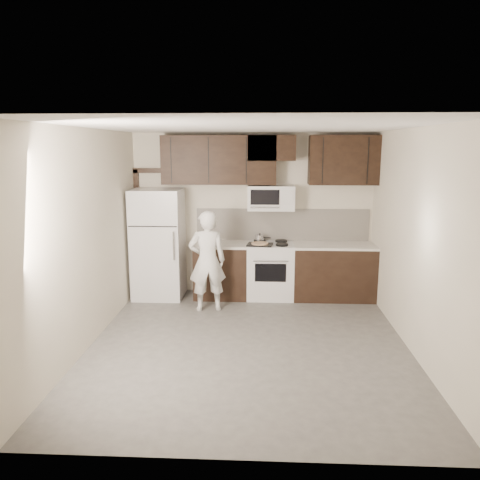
# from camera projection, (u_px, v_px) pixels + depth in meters

# --- Properties ---
(floor) EXTENTS (4.50, 4.50, 0.00)m
(floor) POSITION_uv_depth(u_px,v_px,m) (248.00, 344.00, 5.95)
(floor) COLOR #4F4C4A
(floor) RESTS_ON ground
(back_wall) EXTENTS (4.00, 0.00, 4.00)m
(back_wall) POSITION_uv_depth(u_px,v_px,m) (253.00, 214.00, 7.89)
(back_wall) COLOR beige
(back_wall) RESTS_ON ground
(ceiling) EXTENTS (4.50, 4.50, 0.00)m
(ceiling) POSITION_uv_depth(u_px,v_px,m) (249.00, 127.00, 5.42)
(ceiling) COLOR white
(ceiling) RESTS_ON back_wall
(counter_run) EXTENTS (2.95, 0.64, 0.91)m
(counter_run) POSITION_uv_depth(u_px,v_px,m) (289.00, 271.00, 7.74)
(counter_run) COLOR black
(counter_run) RESTS_ON floor
(stove) EXTENTS (0.76, 0.66, 0.94)m
(stove) POSITION_uv_depth(u_px,v_px,m) (270.00, 270.00, 7.75)
(stove) COLOR silver
(stove) RESTS_ON floor
(backsplash) EXTENTS (2.90, 0.02, 0.54)m
(backsplash) POSITION_uv_depth(u_px,v_px,m) (282.00, 225.00, 7.89)
(backsplash) COLOR silver
(backsplash) RESTS_ON counter_run
(upper_cabinets) EXTENTS (3.48, 0.35, 0.78)m
(upper_cabinets) POSITION_uv_depth(u_px,v_px,m) (266.00, 159.00, 7.53)
(upper_cabinets) COLOR black
(upper_cabinets) RESTS_ON back_wall
(microwave) EXTENTS (0.76, 0.42, 0.40)m
(microwave) POSITION_uv_depth(u_px,v_px,m) (271.00, 198.00, 7.63)
(microwave) COLOR silver
(microwave) RESTS_ON upper_cabinets
(refrigerator) EXTENTS (0.80, 0.76, 1.80)m
(refrigerator) POSITION_uv_depth(u_px,v_px,m) (158.00, 244.00, 7.70)
(refrigerator) COLOR silver
(refrigerator) RESTS_ON floor
(door_trim) EXTENTS (0.50, 0.08, 2.12)m
(door_trim) POSITION_uv_depth(u_px,v_px,m) (140.00, 220.00, 7.97)
(door_trim) COLOR black
(door_trim) RESTS_ON floor
(saucepan) EXTENTS (0.26, 0.15, 0.15)m
(saucepan) POSITION_uv_depth(u_px,v_px,m) (260.00, 238.00, 7.80)
(saucepan) COLOR silver
(saucepan) RESTS_ON stove
(baking_tray) EXTENTS (0.44, 0.35, 0.02)m
(baking_tray) POSITION_uv_depth(u_px,v_px,m) (260.00, 245.00, 7.53)
(baking_tray) COLOR black
(baking_tray) RESTS_ON counter_run
(pizza) EXTENTS (0.30, 0.30, 0.02)m
(pizza) POSITION_uv_depth(u_px,v_px,m) (260.00, 243.00, 7.53)
(pizza) COLOR beige
(pizza) RESTS_ON baking_tray
(person) EXTENTS (0.63, 0.48, 1.54)m
(person) POSITION_uv_depth(u_px,v_px,m) (207.00, 261.00, 7.07)
(person) COLOR white
(person) RESTS_ON floor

